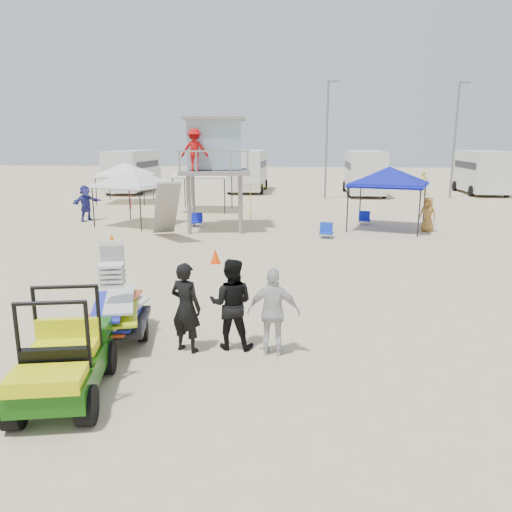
# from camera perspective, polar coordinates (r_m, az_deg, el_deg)

# --- Properties ---
(ground) EXTENTS (140.00, 140.00, 0.00)m
(ground) POSITION_cam_1_polar(r_m,az_deg,el_deg) (9.75, -4.79, -11.42)
(ground) COLOR beige
(ground) RESTS_ON ground
(utility_cart) EXTENTS (1.58, 2.46, 1.73)m
(utility_cart) POSITION_cam_1_polar(r_m,az_deg,el_deg) (8.53, -21.44, -10.12)
(utility_cart) COLOR #134D0C
(utility_cart) RESTS_ON ground
(surf_trailer) EXTENTS (1.49, 2.25, 1.84)m
(surf_trailer) POSITION_cam_1_polar(r_m,az_deg,el_deg) (10.53, -15.68, -5.61)
(surf_trailer) COLOR black
(surf_trailer) RESTS_ON ground
(man_left) EXTENTS (0.76, 0.63, 1.78)m
(man_left) POSITION_cam_1_polar(r_m,az_deg,el_deg) (9.77, -8.02, -5.84)
(man_left) COLOR black
(man_left) RESTS_ON ground
(man_mid) EXTENTS (0.90, 0.71, 1.82)m
(man_mid) POSITION_cam_1_polar(r_m,az_deg,el_deg) (9.83, -2.84, -5.48)
(man_mid) COLOR black
(man_mid) RESTS_ON ground
(man_right) EXTENTS (1.02, 0.45, 1.71)m
(man_right) POSITION_cam_1_polar(r_m,az_deg,el_deg) (9.53, 2.03, -6.42)
(man_right) COLOR silver
(man_right) RESTS_ON ground
(lifeguard_tower) EXTENTS (3.48, 3.48, 4.93)m
(lifeguard_tower) POSITION_cam_1_polar(r_m,az_deg,el_deg) (23.08, -4.91, 12.14)
(lifeguard_tower) COLOR gray
(lifeguard_tower) RESTS_ON ground
(canopy_blue) EXTENTS (4.00, 4.00, 3.28)m
(canopy_blue) POSITION_cam_1_polar(r_m,az_deg,el_deg) (23.83, 15.00, 9.50)
(canopy_blue) COLOR black
(canopy_blue) RESTS_ON ground
(canopy_white_a) EXTENTS (3.63, 3.63, 3.12)m
(canopy_white_a) POSITION_cam_1_polar(r_m,az_deg,el_deg) (24.85, -13.91, 9.32)
(canopy_white_a) COLOR black
(canopy_white_a) RESTS_ON ground
(canopy_white_b) EXTENTS (3.49, 3.49, 3.02)m
(canopy_white_b) POSITION_cam_1_polar(r_m,az_deg,el_deg) (34.17, -14.80, 10.04)
(canopy_white_b) COLOR black
(canopy_white_b) RESTS_ON ground
(canopy_white_c) EXTENTS (3.10, 3.10, 3.26)m
(canopy_white_c) POSITION_cam_1_polar(r_m,az_deg,el_deg) (29.36, -6.08, 10.43)
(canopy_white_c) COLOR black
(canopy_white_c) RESTS_ON ground
(umbrella_a) EXTENTS (2.27, 2.31, 1.86)m
(umbrella_a) POSITION_cam_1_polar(r_m,az_deg,el_deg) (30.97, -14.20, 6.94)
(umbrella_a) COLOR red
(umbrella_a) RESTS_ON ground
(umbrella_b) EXTENTS (2.99, 3.00, 1.96)m
(umbrella_b) POSITION_cam_1_polar(r_m,az_deg,el_deg) (26.08, -0.57, 6.36)
(umbrella_b) COLOR #CFCD12
(umbrella_b) RESTS_ON ground
(cone_near) EXTENTS (0.34, 0.34, 0.50)m
(cone_near) POSITION_cam_1_polar(r_m,az_deg,el_deg) (16.79, -4.68, 0.00)
(cone_near) COLOR #FC4307
(cone_near) RESTS_ON ground
(cone_far) EXTENTS (0.34, 0.34, 0.50)m
(cone_far) POSITION_cam_1_polar(r_m,az_deg,el_deg) (20.21, -16.17, 1.76)
(cone_far) COLOR #E26207
(cone_far) RESTS_ON ground
(beach_chair_a) EXTENTS (0.63, 0.68, 0.64)m
(beach_chair_a) POSITION_cam_1_polar(r_m,az_deg,el_deg) (24.14, -6.81, 4.12)
(beach_chair_a) COLOR #101AB5
(beach_chair_a) RESTS_ON ground
(beach_chair_b) EXTENTS (0.63, 0.68, 0.64)m
(beach_chair_b) POSITION_cam_1_polar(r_m,az_deg,el_deg) (21.38, 8.04, 2.92)
(beach_chair_b) COLOR #1034B6
(beach_chair_b) RESTS_ON ground
(beach_chair_c) EXTENTS (0.61, 0.66, 0.64)m
(beach_chair_c) POSITION_cam_1_polar(r_m,az_deg,el_deg) (25.17, 12.30, 4.28)
(beach_chair_c) COLOR #0F1AA8
(beach_chair_c) RESTS_ON ground
(rv_far_left) EXTENTS (2.64, 6.80, 3.25)m
(rv_far_left) POSITION_cam_1_polar(r_m,az_deg,el_deg) (41.12, -13.90, 9.60)
(rv_far_left) COLOR silver
(rv_far_left) RESTS_ON ground
(rv_mid_left) EXTENTS (2.65, 6.50, 3.25)m
(rv_mid_left) POSITION_cam_1_polar(r_m,az_deg,el_deg) (40.54, -0.91, 9.93)
(rv_mid_left) COLOR silver
(rv_mid_left) RESTS_ON ground
(rv_mid_right) EXTENTS (2.64, 7.00, 3.25)m
(rv_mid_right) POSITION_cam_1_polar(r_m,az_deg,el_deg) (39.02, 12.26, 9.51)
(rv_mid_right) COLOR silver
(rv_mid_right) RESTS_ON ground
(rv_far_right) EXTENTS (2.64, 6.60, 3.25)m
(rv_far_right) POSITION_cam_1_polar(r_m,az_deg,el_deg) (42.42, 24.35, 8.92)
(rv_far_right) COLOR silver
(rv_far_right) RESTS_ON ground
(light_pole_left) EXTENTS (0.14, 0.14, 8.00)m
(light_pole_left) POSITION_cam_1_polar(r_m,az_deg,el_deg) (35.74, 8.07, 12.91)
(light_pole_left) COLOR slate
(light_pole_left) RESTS_ON ground
(light_pole_right) EXTENTS (0.14, 0.14, 8.00)m
(light_pole_right) POSITION_cam_1_polar(r_m,az_deg,el_deg) (38.62, 21.76, 12.13)
(light_pole_right) COLOR slate
(light_pole_right) RESTS_ON ground
(distant_beachgoers) EXTENTS (20.99, 16.68, 1.83)m
(distant_beachgoers) POSITION_cam_1_polar(r_m,az_deg,el_deg) (27.09, -3.16, 6.38)
(distant_beachgoers) COLOR gold
(distant_beachgoers) RESTS_ON ground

